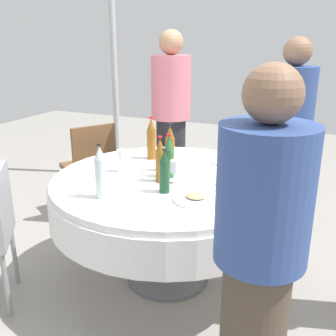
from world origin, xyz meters
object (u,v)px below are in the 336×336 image
(person_left, at_px, (258,263))
(bottle_green_south, at_px, (169,157))
(dining_table, at_px, (168,198))
(chair_front, at_px, (91,162))
(bottle_amber_left, at_px, (170,149))
(bottle_clear_east, at_px, (101,173))
(bottle_amber_front, at_px, (151,139))
(bottle_dark_green_mid, at_px, (164,172))
(bottle_green_outer, at_px, (243,171))
(plate_rear, at_px, (196,198))
(person_east, at_px, (289,138))
(wine_glass_far, at_px, (175,167))
(plate_west, at_px, (229,161))
(bottle_amber_far, at_px, (160,161))
(wine_glass_mid, at_px, (122,156))
(person_outer, at_px, (171,124))

(person_left, bearing_deg, bottle_green_south, -90.59)
(dining_table, xyz_separation_m, chair_front, (-1.05, 0.66, -0.08))
(bottle_amber_left, distance_m, bottle_clear_east, 0.60)
(bottle_amber_front, bearing_deg, bottle_green_south, -48.51)
(dining_table, relative_size, bottle_dark_green_mid, 5.77)
(bottle_amber_front, height_order, chair_front, bottle_amber_front)
(bottle_green_outer, bearing_deg, bottle_dark_green_mid, -156.77)
(bottle_clear_east, xyz_separation_m, plate_rear, (0.49, 0.17, -0.13))
(person_east, bearing_deg, bottle_green_outer, -64.64)
(wine_glass_far, distance_m, plate_rear, 0.30)
(bottle_amber_left, bearing_deg, plate_rear, -51.42)
(plate_rear, bearing_deg, dining_table, 135.46)
(bottle_green_south, relative_size, plate_west, 1.11)
(bottle_green_outer, bearing_deg, wine_glass_far, -176.79)
(bottle_green_south, xyz_separation_m, person_east, (0.62, 0.96, -0.03))
(dining_table, distance_m, person_east, 1.18)
(bottle_dark_green_mid, bearing_deg, chair_front, 141.56)
(bottle_amber_far, bearing_deg, plate_rear, -33.33)
(bottle_green_outer, height_order, plate_west, bottle_green_outer)
(wine_glass_far, height_order, wine_glass_mid, wine_glass_mid)
(dining_table, relative_size, plate_west, 5.87)
(bottle_amber_front, bearing_deg, person_east, 36.12)
(bottle_clear_east, relative_size, wine_glass_far, 2.11)
(wine_glass_far, relative_size, person_outer, 0.09)
(dining_table, relative_size, bottle_green_outer, 5.41)
(person_left, bearing_deg, dining_table, -90.00)
(bottle_dark_green_mid, distance_m, plate_west, 0.73)
(person_outer, distance_m, person_left, 2.13)
(dining_table, relative_size, person_left, 0.99)
(dining_table, xyz_separation_m, bottle_clear_east, (-0.21, -0.45, 0.29))
(bottle_green_south, distance_m, person_east, 1.14)
(dining_table, distance_m, bottle_amber_far, 0.29)
(person_outer, height_order, chair_front, person_outer)
(bottle_amber_front, distance_m, person_left, 1.55)
(wine_glass_mid, xyz_separation_m, plate_rear, (0.61, -0.27, -0.10))
(plate_rear, height_order, person_outer, person_outer)
(bottle_green_outer, relative_size, bottle_clear_east, 0.89)
(bottle_green_outer, bearing_deg, bottle_amber_front, 153.33)
(chair_front, bearing_deg, bottle_dark_green_mid, -96.24)
(bottle_amber_left, height_order, wine_glass_mid, bottle_amber_left)
(bottle_amber_front, height_order, person_east, person_east)
(wine_glass_mid, bearing_deg, chair_front, 137.07)
(bottle_green_south, relative_size, person_outer, 0.17)
(bottle_clear_east, xyz_separation_m, wine_glass_far, (0.29, 0.36, -0.04))
(bottle_amber_left, xyz_separation_m, plate_west, (0.32, 0.33, -0.14))
(bottle_green_outer, distance_m, bottle_clear_east, 0.80)
(dining_table, height_order, person_east, person_east)
(plate_rear, bearing_deg, plate_west, 90.64)
(bottle_green_outer, relative_size, person_outer, 0.17)
(bottle_dark_green_mid, height_order, bottle_green_south, bottle_green_south)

